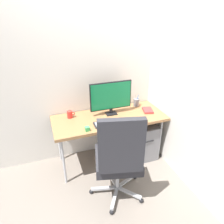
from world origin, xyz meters
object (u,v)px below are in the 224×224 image
(keyboard, at_px, (109,123))
(mouse, at_px, (136,120))
(filing_cabinet, at_px, (137,138))
(pen_holder, at_px, (136,102))
(monitor, at_px, (111,97))
(desk_clamp_accessory, at_px, (87,129))
(coffee_mug, at_px, (70,114))
(office_chair, at_px, (119,157))
(notebook, at_px, (148,110))

(keyboard, relative_size, mouse, 4.29)
(filing_cabinet, relative_size, mouse, 6.07)
(pen_holder, bearing_deg, monitor, -165.29)
(desk_clamp_accessory, bearing_deg, keyboard, 12.15)
(coffee_mug, bearing_deg, mouse, -26.44)
(office_chair, distance_m, mouse, 0.63)
(pen_holder, xyz_separation_m, coffee_mug, (-0.98, -0.04, -0.01))
(notebook, xyz_separation_m, coffee_mug, (-1.06, 0.18, 0.03))
(office_chair, height_order, pen_holder, office_chair)
(pen_holder, bearing_deg, mouse, -116.22)
(desk_clamp_accessory, bearing_deg, mouse, 0.84)
(monitor, distance_m, pen_holder, 0.49)
(office_chair, distance_m, pen_holder, 1.09)
(mouse, bearing_deg, office_chair, -142.15)
(office_chair, relative_size, notebook, 6.09)
(monitor, xyz_separation_m, desk_clamp_accessory, (-0.41, -0.32, -0.23))
(office_chair, bearing_deg, desk_clamp_accessory, 116.39)
(notebook, relative_size, desk_clamp_accessory, 3.52)
(mouse, height_order, coffee_mug, coffee_mug)
(mouse, distance_m, desk_clamp_accessory, 0.64)
(monitor, distance_m, coffee_mug, 0.59)
(filing_cabinet, xyz_separation_m, notebook, (0.12, -0.02, 0.45))
(monitor, xyz_separation_m, notebook, (0.51, -0.10, -0.24))
(monitor, height_order, coffee_mug, monitor)
(office_chair, height_order, desk_clamp_accessory, office_chair)
(notebook, bearing_deg, filing_cabinet, -176.41)
(office_chair, xyz_separation_m, filing_cabinet, (0.58, 0.69, -0.33))
(notebook, bearing_deg, pen_holder, 123.81)
(monitor, distance_m, notebook, 0.57)
(keyboard, bearing_deg, filing_cabinet, 19.41)
(mouse, distance_m, pen_holder, 0.48)
(notebook, bearing_deg, office_chair, -121.58)
(filing_cabinet, bearing_deg, keyboard, -160.59)
(mouse, bearing_deg, coffee_mug, 143.49)
(office_chair, distance_m, filing_cabinet, 0.96)
(notebook, height_order, desk_clamp_accessory, desk_clamp_accessory)
(office_chair, distance_m, notebook, 0.97)
(pen_holder, bearing_deg, coffee_mug, -177.62)
(office_chair, bearing_deg, notebook, 43.67)
(desk_clamp_accessory, bearing_deg, notebook, 13.27)
(filing_cabinet, bearing_deg, pen_holder, 76.41)
(monitor, distance_m, desk_clamp_accessory, 0.57)
(pen_holder, relative_size, desk_clamp_accessory, 3.41)
(pen_holder, relative_size, notebook, 0.97)
(coffee_mug, xyz_separation_m, desk_clamp_accessory, (0.14, -0.39, -0.02))
(monitor, relative_size, keyboard, 1.47)
(mouse, bearing_deg, notebook, 26.12)
(pen_holder, bearing_deg, keyboard, -146.06)
(filing_cabinet, bearing_deg, notebook, -11.16)
(monitor, bearing_deg, desk_clamp_accessory, -142.08)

